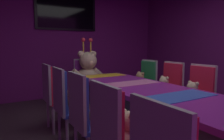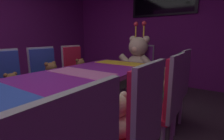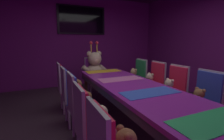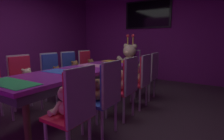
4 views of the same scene
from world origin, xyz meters
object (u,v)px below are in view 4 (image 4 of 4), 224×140
at_px(teddy_right_1, 98,91).
at_px(wall_tv, 147,14).
at_px(teddy_right_3, 135,76).
at_px(chair_right_0, 76,105).
at_px(chair_left_1, 22,77).
at_px(chair_right_4, 151,71).
at_px(teddy_right_4, 144,71).
at_px(teddy_right_0, 65,102).
at_px(throne_chair, 132,64).
at_px(chair_left_2, 52,72).
at_px(teddy_right_2, 119,82).
at_px(banquet_table, 83,73).
at_px(chair_left_4, 87,65).
at_px(chair_left_3, 71,68).
at_px(king_teddy_bear, 129,59).
at_px(teddy_left_2, 57,74).
at_px(teddy_left_1, 27,78).
at_px(chair_right_2, 127,82).
at_px(chair_right_3, 142,76).
at_px(teddy_left_3, 75,69).
at_px(teddy_left_4, 91,66).
at_px(chair_right_1, 107,92).

relative_size(teddy_right_1, wall_tv, 0.21).
bearing_deg(teddy_right_3, chair_right_0, 94.36).
bearing_deg(chair_left_1, chair_right_4, 45.19).
xyz_separation_m(chair_right_4, teddy_right_4, (-0.15, 0.00, -0.00)).
xyz_separation_m(teddy_right_0, throne_chair, (-0.73, 3.15, 0.00)).
bearing_deg(teddy_right_1, throne_chair, -74.19).
xyz_separation_m(chair_left_2, teddy_right_1, (1.59, -0.58, -0.01)).
bearing_deg(throne_chair, chair_left_2, -22.97).
relative_size(teddy_right_2, teddy_right_3, 1.00).
height_order(banquet_table, teddy_right_2, teddy_right_2).
bearing_deg(chair_right_0, teddy_right_3, -85.64).
xyz_separation_m(chair_left_4, wall_tv, (0.88, 1.95, 1.45)).
distance_m(teddy_right_0, throne_chair, 3.23).
bearing_deg(banquet_table, teddy_right_4, 58.38).
height_order(chair_left_3, teddy_right_1, chair_left_3).
height_order(chair_left_2, chair_right_0, same).
bearing_deg(king_teddy_bear, teddy_left_2, -21.11).
xyz_separation_m(teddy_left_2, teddy_right_2, (1.43, -0.01, 0.02)).
relative_size(teddy_left_1, chair_right_2, 0.33).
xyz_separation_m(chair_left_1, king_teddy_bear, (0.88, 2.46, 0.16)).
distance_m(banquet_table, chair_left_4, 1.46).
height_order(chair_right_2, teddy_right_4, chair_right_2).
distance_m(banquet_table, teddy_right_1, 0.93).
bearing_deg(teddy_left_1, chair_right_3, 35.90).
distance_m(chair_left_3, throne_chair, 1.71).
xyz_separation_m(teddy_left_3, teddy_right_1, (1.46, -1.13, -0.01)).
bearing_deg(chair_right_2, teddy_left_2, -0.31).
height_order(banquet_table, chair_right_2, chair_right_2).
height_order(chair_left_4, teddy_left_4, chair_left_4).
distance_m(chair_left_3, chair_right_1, 2.09).
distance_m(chair_right_3, wall_tv, 3.05).
height_order(chair_right_4, teddy_right_4, chair_right_4).
bearing_deg(teddy_right_1, chair_left_2, -20.20).
relative_size(chair_right_0, teddy_right_4, 2.94).
height_order(teddy_right_2, teddy_right_4, teddy_right_4).
relative_size(teddy_right_1, teddy_right_3, 0.95).
relative_size(teddy_left_1, chair_right_0, 0.33).
bearing_deg(chair_left_2, teddy_right_4, 35.82).
distance_m(chair_left_1, chair_right_2, 1.86).
distance_m(chair_left_2, teddy_right_4, 1.92).
relative_size(chair_right_0, teddy_right_3, 3.04).
bearing_deg(chair_left_4, teddy_right_1, -46.73).
relative_size(chair_left_1, chair_right_1, 1.00).
bearing_deg(chair_right_1, banquet_table, -32.53).
height_order(chair_left_3, chair_right_2, same).
relative_size(chair_left_2, throne_chair, 1.00).
xyz_separation_m(chair_right_2, wall_tv, (-0.87, 3.09, 1.45)).
height_order(chair_left_4, throne_chair, same).
height_order(teddy_left_4, chair_right_3, chair_right_3).
distance_m(teddy_left_2, teddy_right_1, 1.56).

